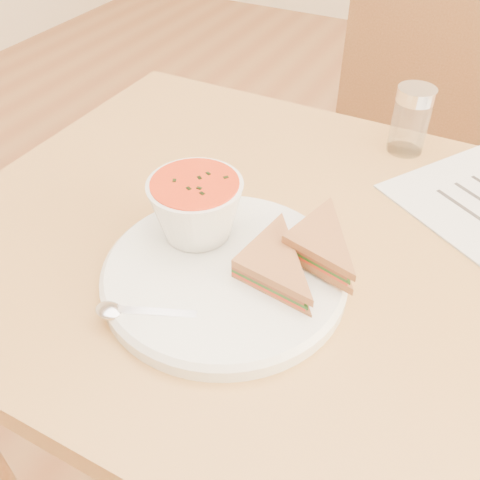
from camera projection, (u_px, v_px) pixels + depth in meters
The scene contains 8 objects.
dining_table at pixel (303, 413), 0.91m from camera, with size 1.00×0.70×0.75m, color #96582E, non-canonical shape.
chair_far at pixel (396, 204), 1.16m from camera, with size 0.44×0.44×0.99m, color brown, non-canonical shape.
plate at pixel (225, 274), 0.62m from camera, with size 0.29×0.29×0.02m, color white, non-canonical shape.
soup_bowl at pixel (196, 211), 0.64m from camera, with size 0.11×0.11×0.08m, color white, non-canonical shape.
sandwich_half_a at pixel (231, 270), 0.60m from camera, with size 0.10×0.10×0.03m, color #AF723E, non-canonical shape.
sandwich_half_b at pixel (281, 245), 0.61m from camera, with size 0.10×0.10×0.03m, color #AF723E, non-canonical shape.
spoon at pixel (154, 313), 0.56m from camera, with size 0.16×0.03×0.01m, color silver, non-canonical shape.
condiment_shaker at pixel (411, 120), 0.81m from camera, with size 0.06×0.06×0.10m, color silver, non-canonical shape.
Camera 1 is at (0.13, -0.49, 1.20)m, focal length 40.00 mm.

